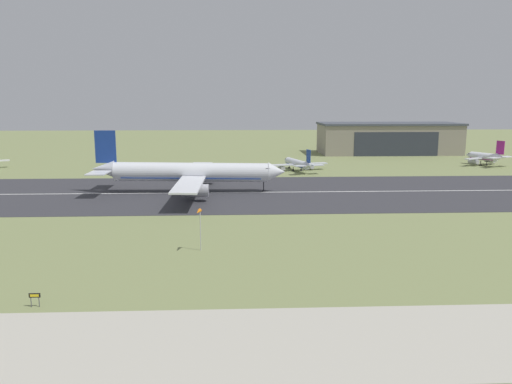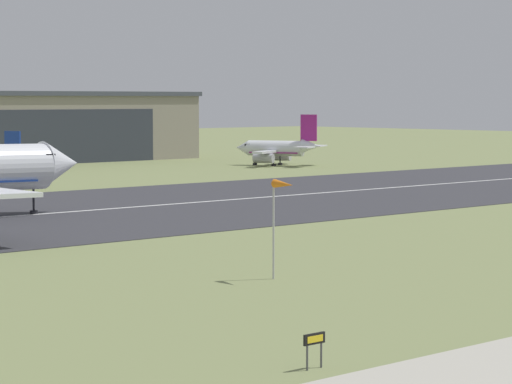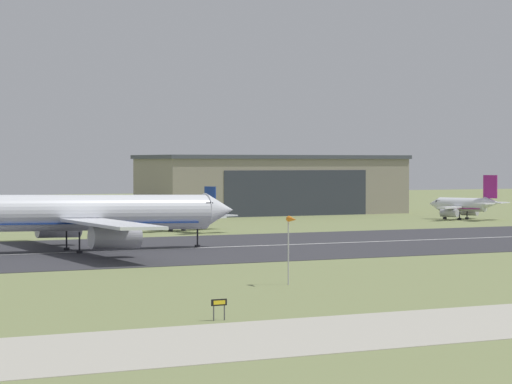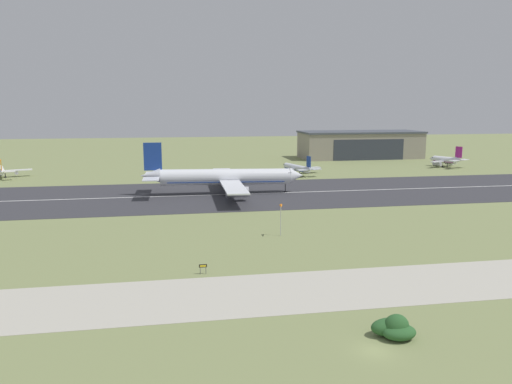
{
  "view_description": "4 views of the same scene",
  "coord_description": "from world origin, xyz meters",
  "px_view_note": "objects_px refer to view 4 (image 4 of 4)",
  "views": [
    {
      "loc": [
        6.1,
        -26.8,
        23.91
      ],
      "look_at": [
        10.74,
        76.03,
        5.04
      ],
      "focal_mm": 35.0,
      "sensor_mm": 36.0,
      "label": 1
    },
    {
      "loc": [
        -56.96,
        -9.34,
        12.54
      ],
      "look_at": [
        11.33,
        64.79,
        4.77
      ],
      "focal_mm": 85.0,
      "sensor_mm": 36.0,
      "label": 2
    },
    {
      "loc": [
        -57.79,
        -55.95,
        12.45
      ],
      "look_at": [
        7.59,
        72.21,
        8.86
      ],
      "focal_mm": 85.0,
      "sensor_mm": 36.0,
      "label": 3
    },
    {
      "loc": [
        -22.45,
        -49.42,
        27.56
      ],
      "look_at": [
        -2.09,
        66.08,
        7.04
      ],
      "focal_mm": 35.0,
      "sensor_mm": 36.0,
      "label": 4
    }
  ],
  "objects_px": {
    "airplane_landing": "(225,177)",
    "windsock_pole": "(281,208)",
    "shrub_clump": "(395,328)",
    "airplane_parked_east": "(445,160)",
    "airplane_parked_west": "(1,171)",
    "runway_sign": "(203,267)",
    "airplane_parked_centre": "(297,168)"
  },
  "relations": [
    {
      "from": "airplane_parked_centre",
      "to": "shrub_clump",
      "type": "bearing_deg",
      "value": -99.87
    },
    {
      "from": "airplane_landing",
      "to": "airplane_parked_centre",
      "type": "relative_size",
      "value": 2.4
    },
    {
      "from": "runway_sign",
      "to": "shrub_clump",
      "type": "bearing_deg",
      "value": -51.79
    },
    {
      "from": "airplane_landing",
      "to": "windsock_pole",
      "type": "relative_size",
      "value": 7.66
    },
    {
      "from": "windsock_pole",
      "to": "airplane_landing",
      "type": "bearing_deg",
      "value": 96.2
    },
    {
      "from": "airplane_parked_west",
      "to": "shrub_clump",
      "type": "bearing_deg",
      "value": -59.31
    },
    {
      "from": "windsock_pole",
      "to": "shrub_clump",
      "type": "bearing_deg",
      "value": -86.16
    },
    {
      "from": "airplane_parked_east",
      "to": "windsock_pole",
      "type": "height_order",
      "value": "airplane_parked_east"
    },
    {
      "from": "shrub_clump",
      "to": "windsock_pole",
      "type": "xyz_separation_m",
      "value": [
        -3.18,
        47.5,
        5.07
      ]
    },
    {
      "from": "shrub_clump",
      "to": "runway_sign",
      "type": "xyz_separation_m",
      "value": [
        -21.06,
        26.75,
        0.11
      ]
    },
    {
      "from": "airplane_parked_west",
      "to": "airplane_parked_east",
      "type": "height_order",
      "value": "airplane_parked_east"
    },
    {
      "from": "airplane_parked_east",
      "to": "runway_sign",
      "type": "distance_m",
      "value": 171.99
    },
    {
      "from": "airplane_landing",
      "to": "shrub_clump",
      "type": "xyz_separation_m",
      "value": [
        8.99,
        -100.92,
        -4.11
      ]
    },
    {
      "from": "airplane_parked_east",
      "to": "shrub_clump",
      "type": "relative_size",
      "value": 3.5
    },
    {
      "from": "runway_sign",
      "to": "airplane_landing",
      "type": "bearing_deg",
      "value": 80.75
    },
    {
      "from": "airplane_parked_west",
      "to": "airplane_parked_east",
      "type": "distance_m",
      "value": 185.74
    },
    {
      "from": "airplane_parked_west",
      "to": "runway_sign",
      "type": "xyz_separation_m",
      "value": [
        68.26,
        -123.76,
        -1.6
      ]
    },
    {
      "from": "airplane_parked_west",
      "to": "windsock_pole",
      "type": "relative_size",
      "value": 3.07
    },
    {
      "from": "airplane_landing",
      "to": "runway_sign",
      "type": "height_order",
      "value": "airplane_landing"
    },
    {
      "from": "airplane_parked_west",
      "to": "windsock_pole",
      "type": "xyz_separation_m",
      "value": [
        86.13,
        -103.02,
        3.36
      ]
    },
    {
      "from": "shrub_clump",
      "to": "airplane_parked_east",
      "type": "bearing_deg",
      "value": 57.67
    },
    {
      "from": "airplane_landing",
      "to": "windsock_pole",
      "type": "height_order",
      "value": "airplane_landing"
    },
    {
      "from": "airplane_landing",
      "to": "windsock_pole",
      "type": "xyz_separation_m",
      "value": [
        5.8,
        -53.42,
        0.96
      ]
    },
    {
      "from": "windsock_pole",
      "to": "runway_sign",
      "type": "bearing_deg",
      "value": -130.75
    },
    {
      "from": "airplane_parked_centre",
      "to": "airplane_parked_east",
      "type": "xyz_separation_m",
      "value": [
        71.98,
        11.89,
        0.61
      ]
    },
    {
      "from": "shrub_clump",
      "to": "runway_sign",
      "type": "distance_m",
      "value": 34.04
    },
    {
      "from": "airplane_parked_centre",
      "to": "shrub_clump",
      "type": "distance_m",
      "value": 142.59
    },
    {
      "from": "airplane_landing",
      "to": "runway_sign",
      "type": "distance_m",
      "value": 75.25
    },
    {
      "from": "windsock_pole",
      "to": "runway_sign",
      "type": "relative_size",
      "value": 4.14
    },
    {
      "from": "shrub_clump",
      "to": "runway_sign",
      "type": "bearing_deg",
      "value": 128.21
    },
    {
      "from": "airplane_parked_centre",
      "to": "windsock_pole",
      "type": "distance_m",
      "value": 97.06
    },
    {
      "from": "airplane_parked_centre",
      "to": "shrub_clump",
      "type": "relative_size",
      "value": 4.37
    }
  ]
}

